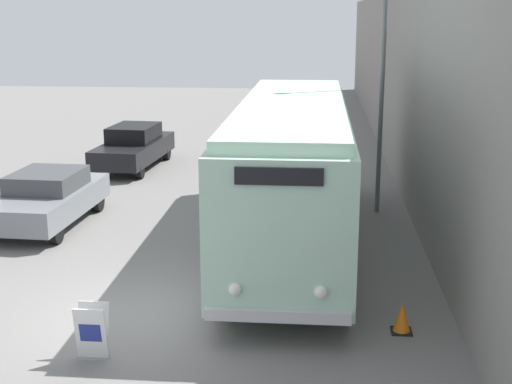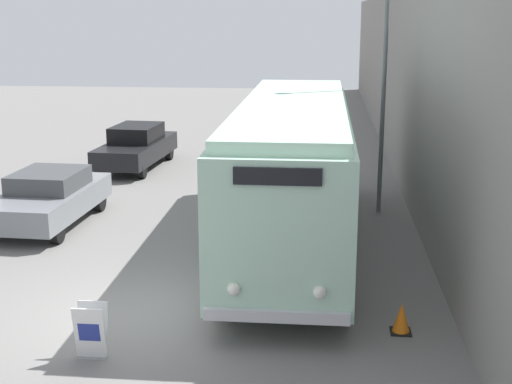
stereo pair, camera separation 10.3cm
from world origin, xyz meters
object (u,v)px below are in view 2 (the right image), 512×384
Objects in this scene: vintage_bus at (293,166)px; parked_car_near at (49,197)px; sign_board at (91,332)px; parked_car_mid at (136,146)px; traffic_cone at (401,318)px; streetlamp at (386,42)px.

vintage_bus is 2.54× the size of parked_car_near.
parked_car_mid reaches higher than sign_board.
sign_board reaches higher than traffic_cone.
streetlamp is at bearing 15.69° from parked_car_near.
streetlamp reaches higher than parked_car_mid.
parked_car_near is at bearing -166.92° from streetlamp.
traffic_cone is at bearing -65.71° from vintage_bus.
streetlamp is 10.40m from parked_car_mid.
traffic_cone is (-0.16, -7.74, -4.38)m from streetlamp.
traffic_cone is at bearing -53.64° from parked_car_mid.
sign_board is at bearing -73.88° from parked_car_mid.
streetlamp is at bearing 53.28° from vintage_bus.
parked_car_near is at bearing -89.45° from parked_car_mid.
parked_car_near is 7.11m from parked_car_mid.
vintage_bus is 6.58m from parked_car_near.
streetlamp reaches higher than vintage_bus.
sign_board is at bearing -119.72° from streetlamp.
parked_car_mid is at bearing 88.88° from parked_car_near.
parked_car_near is (-6.38, 1.04, -1.19)m from vintage_bus.
parked_car_mid is at bearing 101.84° from sign_board.
sign_board is 5.25m from traffic_cone.
parked_car_mid is at bearing 148.19° from streetlamp.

